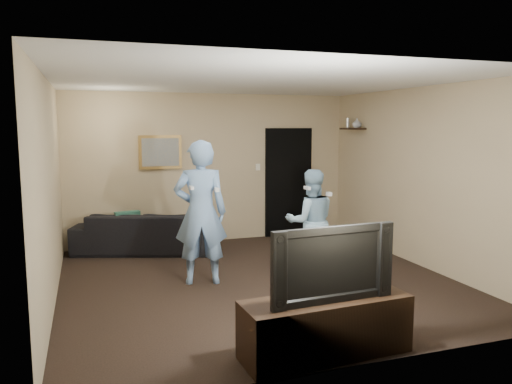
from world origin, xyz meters
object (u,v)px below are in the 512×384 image
object	(u,v)px
sofa	(146,232)
wii_player_right	(311,222)
tv_console	(326,328)
television	(327,262)
wii_player_left	(201,212)

from	to	relation	value
sofa	wii_player_right	distance (m)	2.86
tv_console	wii_player_right	xyz separation A→B (m)	(0.94, 2.34, 0.48)
tv_console	television	world-z (taller)	television
tv_console	wii_player_left	distance (m)	2.56
television	wii_player_left	size ratio (longest dim) A/B	0.62
tv_console	television	distance (m)	0.61
wii_player_left	sofa	bearing A→B (deg)	104.68
sofa	television	bearing A→B (deg)	122.42
television	tv_console	bearing A→B (deg)	0.00
television	wii_player_left	bearing A→B (deg)	100.68
television	wii_player_left	xyz separation A→B (m)	(-0.60, 2.40, 0.07)
wii_player_left	television	bearing A→B (deg)	-76.04
tv_console	sofa	bearing A→B (deg)	101.00
wii_player_left	wii_player_right	xyz separation A→B (m)	(1.54, -0.06, -0.21)
sofa	tv_console	bearing A→B (deg)	122.42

